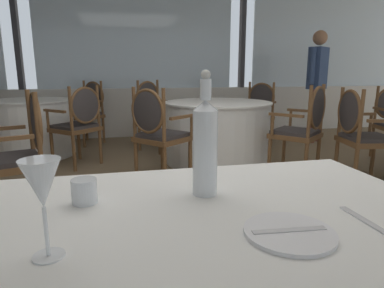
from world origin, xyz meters
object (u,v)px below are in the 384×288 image
Objects in this scene: water_bottle at (205,145)px; dining_chair_3_2 at (88,107)px; dining_chair_0_0 at (360,129)px; dining_chair_2_2 at (21,146)px; dining_chair_1_3 at (257,109)px; dining_chair_1_2 at (305,124)px; dining_chair_3_1 at (79,120)px; dining_chair_1_0 at (154,109)px; dining_chair_1_1 at (157,128)px; wine_glass at (42,186)px; side_plate at (289,232)px; diner_person_0 at (317,79)px; water_tumbler at (84,191)px.

dining_chair_3_2 is (-0.71, 4.62, -0.34)m from water_bottle.
dining_chair_0_0 is at bearing 41.91° from water_bottle.
dining_chair_0_0 is at bearing 161.69° from dining_chair_2_2.
dining_chair_2_2 is (-2.82, -1.99, 0.00)m from dining_chair_1_3.
dining_chair_3_2 is at bearing -115.75° from dining_chair_2_2.
dining_chair_2_2 is at bearing 59.37° from dining_chair_1_2.
dining_chair_3_1 is at bearing 27.78° from dining_chair_1_2.
dining_chair_1_0 reaches higher than dining_chair_0_0.
water_bottle is 2.39m from dining_chair_1_1.
water_bottle is at bearing -132.82° from dining_chair_1_1.
wine_glass is at bearing -48.78° from dining_chair_1_0.
dining_chair_3_2 is at bearing 98.73° from water_bottle.
side_plate is 5.02m from diner_person_0.
dining_chair_3_1 is at bearing 44.87° from dining_chair_3_2.
wine_glass is at bearing 177.69° from side_plate.
side_plate is at bearing -129.82° from dining_chair_1_1.
dining_chair_1_3 is (1.70, 1.42, -0.01)m from dining_chair_1_1.
water_tumbler is 0.07× the size of dining_chair_1_3.
side_plate is 0.21× the size of dining_chair_1_3.
water_tumbler is (-0.48, 0.30, 0.03)m from side_plate.
diner_person_0 is (2.61, -0.03, 0.42)m from dining_chair_1_0.
wine_glass is 0.31m from water_tumbler.
dining_chair_1_2 is at bearing -45.06° from dining_chair_1_1.
dining_chair_1_0 is 2.22m from dining_chair_1_2.
dining_chair_1_2 is at bearing 45.05° from dining_chair_1_3.
diner_person_0 reaches higher than dining_chair_1_2.
dining_chair_1_2 reaches higher than dining_chair_3_2.
diner_person_0 is at bearing 123.25° from dining_chair_3_2.
water_bottle reaches higher than water_tumbler.
water_bottle is 2.80m from dining_chair_1_2.
dining_chair_2_2 is at bearing 119.07° from water_bottle.
dining_chair_3_1 is at bearing 165.37° from dining_chair_0_0.
dining_chair_1_2 is at bearing 89.57° from dining_chair_3_2.
dining_chair_1_1 reaches higher than side_plate.
dining_chair_1_0 is (0.62, 3.92, -0.21)m from water_tumbler.
dining_chair_1_2 is (1.56, -0.14, 0.01)m from dining_chair_1_1.
water_tumbler is 0.07× the size of dining_chair_0_0.
dining_chair_1_0 is (0.66, 4.19, -0.32)m from wine_glass.
dining_chair_1_2 is 3.39m from dining_chair_3_2.
dining_chair_1_0 reaches higher than dining_chair_1_2.
wine_glass is 0.21× the size of dining_chair_1_3.
water_tumbler is at bearing 97.52° from dining_chair_1_2.
side_plate is 0.56× the size of water_bottle.
dining_chair_2_2 is (-3.08, -0.09, 0.00)m from dining_chair_0_0.
dining_chair_2_2 is at bearing 118.21° from side_plate.
dining_chair_1_2 reaches higher than dining_chair_0_0.
dining_chair_3_2 is (-2.54, 0.84, 0.00)m from dining_chair_1_3.
water_tumbler is 3.09m from dining_chair_0_0.
dining_chair_1_1 is at bearing 86.97° from water_bottle.
wine_glass is 5.30m from diner_person_0.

